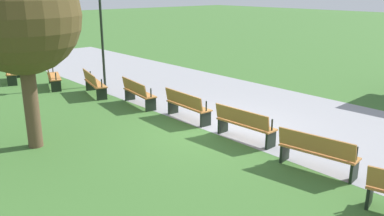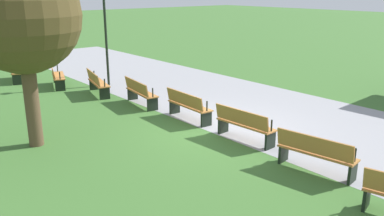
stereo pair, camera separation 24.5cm
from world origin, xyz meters
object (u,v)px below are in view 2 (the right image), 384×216
bench_3 (140,92)px  bench_5 (244,124)px  bench_4 (188,105)px  bench_2 (97,82)px  bench_1 (57,75)px  bench_6 (316,153)px  tree_2 (22,16)px  lamp_post (105,18)px  bench_0 (17,70)px

bench_3 → bench_5: same height
bench_4 → bench_2: bearing=-169.0°
bench_1 → bench_5: 9.15m
bench_6 → tree_2: size_ratio=0.38×
bench_5 → tree_2: tree_2 is taller
bench_4 → bench_6: size_ratio=0.98×
bench_4 → lamp_post: (-5.63, 0.41, 2.26)m
bench_6 → bench_3: bearing=171.7°
lamp_post → tree_2: bearing=-44.9°
bench_2 → bench_3: size_ratio=1.01×
bench_4 → bench_1: bearing=-166.3°
bench_6 → lamp_post: 10.49m
bench_5 → tree_2: bearing=-130.0°
bench_2 → tree_2: bearing=-31.2°
bench_2 → bench_3: 2.30m
bench_6 → bench_2: bearing=174.5°
bench_2 → lamp_post: lamp_post is taller
bench_2 → bench_1: bearing=-149.7°
bench_0 → bench_4: bearing=38.6°
bench_4 → bench_6: (4.59, -0.22, 0.00)m
bench_5 → bench_6: 2.30m
bench_1 → lamp_post: size_ratio=0.45×
bench_2 → bench_6: bearing=16.5°
bench_2 → bench_6: same height
bench_2 → bench_5: bearing=19.3°
bench_1 → bench_2: 2.30m
bench_0 → bench_4: 9.15m
bench_5 → bench_6: (2.29, -0.22, 0.00)m
lamp_post → bench_1: bearing=-123.1°
lamp_post → bench_4: bearing=-4.2°
bench_4 → bench_0: bearing=-163.5°
bench_0 → bench_5: bearing=35.8°
tree_2 → bench_5: bearing=52.7°
bench_0 → bench_6: size_ratio=0.99×
bench_0 → lamp_post: lamp_post is taller
tree_2 → lamp_post: (-4.69, 4.67, -0.50)m
bench_5 → bench_2: bearing=-177.3°
bench_3 → tree_2: (1.35, -4.04, 2.76)m
bench_1 → bench_5: size_ratio=1.02×
bench_0 → bench_4: size_ratio=1.01×
bench_4 → lamp_post: 6.08m
tree_2 → bench_2: bearing=135.0°
bench_2 → tree_2: size_ratio=0.38×
bench_5 → tree_2: size_ratio=0.37×
bench_5 → lamp_post: 8.26m
tree_2 → bench_6: bearing=36.1°
bench_1 → tree_2: 7.08m
bench_3 → tree_2: 5.08m
bench_1 → bench_2: (2.21, 0.65, 0.00)m
bench_0 → bench_6: same height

